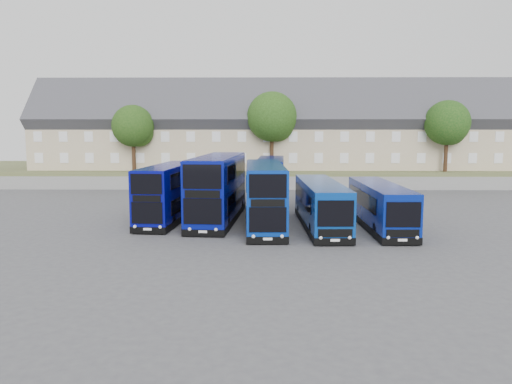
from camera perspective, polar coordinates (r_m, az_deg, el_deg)
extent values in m
plane|color=#47474C|center=(33.33, -0.78, -4.72)|extent=(120.00, 120.00, 0.00)
cube|color=slate|center=(56.93, -0.18, 1.02)|extent=(70.00, 0.40, 1.50)
cube|color=#535A33|center=(66.86, -0.05, 2.16)|extent=(80.00, 20.00, 2.00)
cube|color=tan|center=(67.37, -21.06, 5.13)|extent=(6.00, 8.00, 6.00)
cube|color=#3B3B41|center=(67.35, -21.17, 7.68)|extent=(6.00, 10.40, 10.40)
cube|color=brown|center=(66.98, -20.11, 11.02)|extent=(0.60, 0.90, 1.40)
cube|color=tan|center=(65.39, -16.15, 5.28)|extent=(6.00, 8.00, 6.00)
cube|color=#3B3B41|center=(65.38, -16.24, 7.90)|extent=(6.00, 10.40, 10.40)
cube|color=brown|center=(65.14, -15.07, 11.33)|extent=(0.60, 0.90, 1.40)
cube|color=tan|center=(63.92, -10.97, 5.39)|extent=(6.00, 8.00, 6.00)
cube|color=#3B3B41|center=(63.91, -11.03, 8.08)|extent=(6.00, 10.40, 10.40)
cube|color=brown|center=(63.80, -9.77, 11.56)|extent=(0.60, 0.90, 1.40)
cube|color=tan|center=(63.00, -5.59, 5.46)|extent=(6.00, 8.00, 6.00)
cube|color=#3B3B41|center=(62.98, -5.62, 8.19)|extent=(6.00, 10.40, 10.40)
cube|color=brown|center=(63.02, -4.28, 11.70)|extent=(0.60, 0.90, 1.40)
cube|color=tan|center=(62.63, -0.10, 5.49)|extent=(6.00, 8.00, 6.00)
cube|color=#3B3B41|center=(62.61, -0.10, 8.23)|extent=(6.00, 10.40, 10.40)
cube|color=brown|center=(62.79, 1.30, 11.73)|extent=(0.60, 0.90, 1.40)
cube|color=tan|center=(62.84, 5.40, 5.46)|extent=(6.00, 8.00, 6.00)
cube|color=#3B3B41|center=(62.82, 5.44, 8.20)|extent=(6.00, 10.40, 10.40)
cube|color=brown|center=(63.14, 6.86, 11.66)|extent=(0.60, 0.90, 1.40)
cube|color=tan|center=(63.61, 10.82, 5.39)|extent=(6.00, 8.00, 6.00)
cube|color=#3B3B41|center=(63.59, 10.89, 8.09)|extent=(6.00, 10.40, 10.40)
cube|color=brown|center=(64.06, 12.32, 11.48)|extent=(0.60, 0.90, 1.40)
cube|color=tan|center=(64.94, 16.06, 5.27)|extent=(6.00, 8.00, 6.00)
cube|color=#3B3B41|center=(64.92, 16.15, 7.91)|extent=(6.00, 10.40, 10.40)
cube|color=brown|center=(65.51, 17.56, 11.22)|extent=(0.60, 0.90, 1.40)
cube|color=tan|center=(66.77, 21.05, 5.11)|extent=(6.00, 8.00, 6.00)
cube|color=#3B3B41|center=(66.76, 21.17, 7.69)|extent=(6.00, 10.40, 10.40)
cube|color=brown|center=(67.46, 22.53, 10.88)|extent=(0.60, 0.90, 1.40)
cube|color=tan|center=(69.09, 25.74, 4.94)|extent=(6.00, 8.00, 6.00)
cube|color=#3B3B41|center=(69.07, 25.87, 7.42)|extent=(6.00, 10.40, 10.40)
cube|color=brown|center=(69.88, 27.18, 10.49)|extent=(0.60, 0.90, 1.40)
cube|color=#06087D|center=(38.04, -9.96, 0.11)|extent=(3.26, 10.59, 3.82)
cube|color=black|center=(38.33, -9.90, -2.80)|extent=(3.31, 10.63, 0.45)
cube|color=black|center=(33.19, -12.35, -2.36)|extent=(2.07, 0.24, 1.42)
cube|color=black|center=(32.93, -12.44, 0.89)|extent=(2.07, 0.24, 1.33)
cylinder|color=black|center=(35.76, -12.79, -3.26)|extent=(0.39, 1.02, 1.00)
cube|color=#060F7B|center=(37.58, -4.36, 0.64)|extent=(3.67, 12.32, 4.51)
cube|color=black|center=(37.91, -4.33, -2.82)|extent=(3.72, 12.36, 0.45)
cube|color=black|center=(31.75, -6.14, -2.22)|extent=(2.46, 0.25, 1.66)
cube|color=black|center=(31.47, -6.19, 1.75)|extent=(2.46, 0.25, 1.55)
cylinder|color=black|center=(34.36, -7.41, -3.57)|extent=(0.38, 1.02, 1.00)
cube|color=#082E94|center=(34.90, 1.00, -0.20)|extent=(2.82, 11.13, 4.08)
cube|color=black|center=(35.23, 0.99, -3.57)|extent=(2.86, 11.17, 0.45)
cube|color=black|center=(29.53, 1.35, -3.19)|extent=(2.22, 0.12, 1.51)
cube|color=black|center=(29.24, 1.36, 0.69)|extent=(2.22, 0.12, 1.41)
cylinder|color=black|center=(31.90, -0.80, -4.34)|extent=(0.33, 1.01, 1.00)
cube|color=#08219A|center=(48.96, -4.63, 1.61)|extent=(2.56, 9.84, 3.56)
cube|color=black|center=(49.17, -4.61, -0.51)|extent=(2.60, 9.88, 0.45)
cube|color=black|center=(44.17, -4.98, 0.01)|extent=(1.92, 0.13, 1.33)
cube|color=black|center=(43.98, -5.00, 2.31)|extent=(1.92, 0.13, 1.24)
cylinder|color=black|center=(46.56, -5.97, -0.71)|extent=(0.34, 1.01, 1.00)
cube|color=navy|center=(46.14, 1.68, 1.44)|extent=(2.85, 10.48, 3.80)
cube|color=black|center=(46.37, 1.67, -0.96)|extent=(2.89, 10.52, 0.45)
cube|color=black|center=(41.05, 1.45, -0.39)|extent=(2.06, 0.16, 1.42)
cube|color=black|center=(40.84, 1.46, 2.24)|extent=(2.06, 0.16, 1.32)
cylinder|color=black|center=(43.43, 0.19, -1.25)|extent=(0.35, 1.01, 1.00)
cube|color=#073791|center=(35.22, 7.42, -1.19)|extent=(2.78, 11.73, 2.86)
cube|color=black|center=(35.47, 7.38, -3.56)|extent=(2.82, 11.77, 0.45)
cube|color=black|center=(29.48, 9.09, -2.45)|extent=(2.13, 0.12, 1.56)
cylinder|color=black|center=(31.75, 6.44, -4.45)|extent=(0.33, 1.01, 1.00)
cube|color=navy|center=(35.83, 13.97, -1.30)|extent=(2.44, 11.24, 2.74)
cube|color=black|center=(36.06, 13.90, -3.53)|extent=(2.48, 11.28, 0.45)
cube|color=black|center=(30.42, 16.51, -2.50)|extent=(2.04, 0.08, 1.50)
cylinder|color=black|center=(32.53, 13.59, -4.32)|extent=(0.31, 1.00, 1.00)
cylinder|color=#382314|center=(59.55, -13.80, 4.11)|extent=(0.44, 0.44, 3.75)
sphere|color=#1A3C10|center=(59.48, -13.89, 7.35)|extent=(4.80, 4.80, 4.80)
sphere|color=#1A3C10|center=(59.72, -13.22, 6.65)|extent=(3.30, 3.30, 3.30)
cylinder|color=#382314|center=(58.17, 1.82, 4.61)|extent=(0.44, 0.44, 4.50)
sphere|color=#1D390F|center=(58.12, 1.83, 8.60)|extent=(5.76, 5.76, 5.76)
sphere|color=#1D390F|center=(58.53, 2.42, 7.71)|extent=(3.96, 3.96, 3.96)
cylinder|color=#382314|center=(61.43, 20.87, 4.05)|extent=(0.44, 0.44, 4.00)
sphere|color=#11380F|center=(61.37, 21.02, 7.40)|extent=(5.12, 5.12, 5.12)
sphere|color=#11380F|center=(61.95, 21.39, 6.64)|extent=(3.52, 3.52, 3.52)
cylinder|color=#382314|center=(70.13, 23.53, 4.36)|extent=(0.44, 0.44, 4.25)
sphere|color=#1D3F11|center=(70.09, 23.68, 7.48)|extent=(5.44, 5.44, 5.44)
sphere|color=#1D3F11|center=(70.68, 23.97, 6.77)|extent=(3.74, 3.74, 3.74)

